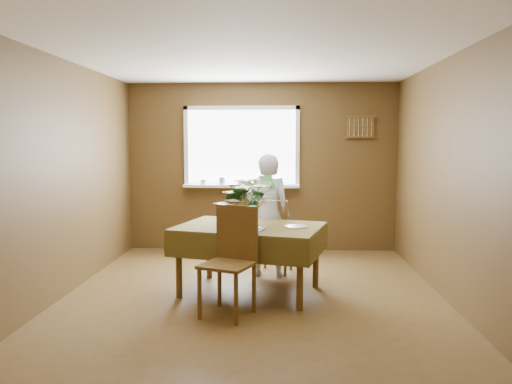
{
  "coord_description": "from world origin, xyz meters",
  "views": [
    {
      "loc": [
        0.29,
        -5.2,
        1.63
      ],
      "look_at": [
        0.0,
        0.55,
        1.05
      ],
      "focal_mm": 35.0,
      "sensor_mm": 36.0,
      "label": 1
    }
  ],
  "objects_px": {
    "flower_bouquet": "(247,197)",
    "dining_table": "(250,234)",
    "chair_near": "(231,256)",
    "seated_woman": "(268,215)",
    "chair_far": "(273,233)"
  },
  "relations": [
    {
      "from": "dining_table",
      "to": "seated_woman",
      "type": "distance_m",
      "value": 0.7
    },
    {
      "from": "seated_woman",
      "to": "flower_bouquet",
      "type": "relative_size",
      "value": 2.59
    },
    {
      "from": "seated_woman",
      "to": "dining_table",
      "type": "bearing_deg",
      "value": 85.38
    },
    {
      "from": "flower_bouquet",
      "to": "chair_far",
      "type": "bearing_deg",
      "value": 74.64
    },
    {
      "from": "chair_near",
      "to": "dining_table",
      "type": "bearing_deg",
      "value": 100.66
    },
    {
      "from": "dining_table",
      "to": "chair_near",
      "type": "height_order",
      "value": "chair_near"
    },
    {
      "from": "flower_bouquet",
      "to": "dining_table",
      "type": "bearing_deg",
      "value": 85.12
    },
    {
      "from": "seated_woman",
      "to": "flower_bouquet",
      "type": "distance_m",
      "value": 0.9
    },
    {
      "from": "chair_far",
      "to": "seated_woman",
      "type": "bearing_deg",
      "value": 71.51
    },
    {
      "from": "chair_near",
      "to": "seated_woman",
      "type": "bearing_deg",
      "value": 98.9
    },
    {
      "from": "dining_table",
      "to": "seated_woman",
      "type": "height_order",
      "value": "seated_woman"
    },
    {
      "from": "chair_far",
      "to": "seated_woman",
      "type": "xyz_separation_m",
      "value": [
        -0.07,
        -0.11,
        0.24
      ]
    },
    {
      "from": "seated_woman",
      "to": "flower_bouquet",
      "type": "bearing_deg",
      "value": 87.16
    },
    {
      "from": "chair_near",
      "to": "seated_woman",
      "type": "relative_size",
      "value": 0.69
    },
    {
      "from": "chair_far",
      "to": "dining_table",
      "type": "bearing_deg",
      "value": 85.41
    }
  ]
}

